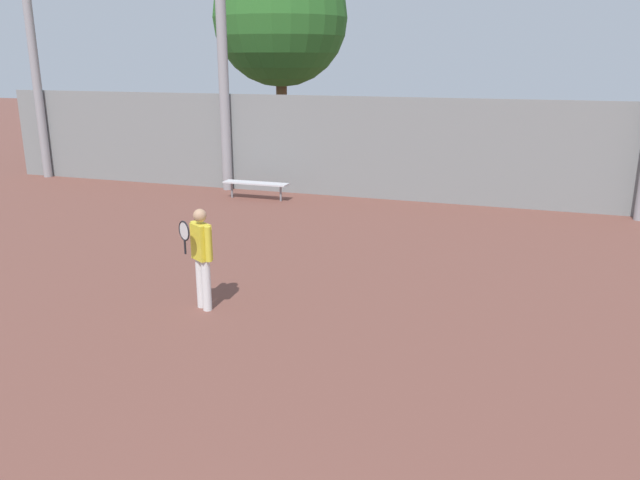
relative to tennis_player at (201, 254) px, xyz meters
The scene contains 6 objects.
tennis_player is the anchor object (origin of this frame).
bench_courtside_far 8.04m from the tennis_player, 108.17° to the left, with size 1.87×0.40×0.49m.
light_pole_far_right 14.41m from the tennis_player, 140.81° to the left, with size 0.90×0.60×9.50m.
light_pole_center_back 10.25m from the tennis_player, 114.23° to the left, with size 0.90×0.60×8.37m.
back_fence 9.36m from the tennis_player, 70.78° to the left, with size 29.42×0.06×2.84m.
tree_green_tall 15.51m from the tennis_player, 106.91° to the left, with size 4.91×4.91×7.71m.
Camera 1 is at (1.59, -1.35, 3.82)m, focal length 35.00 mm.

